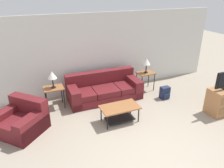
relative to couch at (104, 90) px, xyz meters
The scene contains 10 objects.
ground_plane 3.11m from the couch, 89.10° to the right, with size 24.00×24.00×0.00m, color gray.
wall_back 1.22m from the couch, 85.96° to the left, with size 8.85×0.06×2.60m.
couch is the anchor object (origin of this frame).
armchair 2.65m from the couch, 161.16° to the right, with size 1.43×1.43×0.80m.
coffee_table 1.42m from the couch, 93.87° to the right, with size 1.01×0.57×0.45m.
side_table_left 1.57m from the couch, behind, with size 0.57×0.44×0.64m.
side_table_right 1.57m from the couch, ahead, with size 0.57×0.44×0.64m.
table_lamp_left 1.71m from the couch, behind, with size 0.26×0.26×0.50m.
table_lamp_right 1.71m from the couch, ahead, with size 0.26×0.26×0.50m.
backpack 1.96m from the couch, 23.69° to the right, with size 0.29×0.27×0.39m.
Camera 1 is at (-2.27, -2.81, 3.32)m, focal length 35.00 mm.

